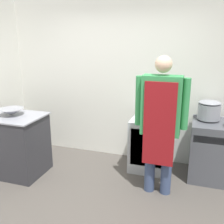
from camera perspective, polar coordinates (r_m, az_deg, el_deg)
name	(u,v)px	position (r m, az deg, el deg)	size (l,w,h in m)	color
ground_plane	(85,210)	(3.46, -6.01, -20.37)	(14.00, 14.00, 0.00)	#4C4742
wall_back	(123,80)	(4.42, 2.39, 6.91)	(8.00, 0.05, 2.70)	silver
prep_counter	(12,144)	(4.34, -20.91, -6.51)	(1.02, 0.68, 0.92)	#2D2D33
stove	(218,152)	(4.16, 22.08, -8.01)	(0.78, 0.60, 0.89)	#4C4F56
fridge_unit	(152,144)	(4.22, 8.60, -6.89)	(0.64, 0.60, 0.83)	#A8ADB2
person_cook	(161,118)	(3.37, 10.55, -1.31)	(0.67, 0.24, 1.84)	#38476B
mixing_bowl	(11,112)	(4.18, -21.06, 0.04)	(0.37, 0.37, 0.10)	gray
stock_pot	(209,110)	(4.06, 20.39, 0.45)	(0.32, 0.32, 0.28)	gray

